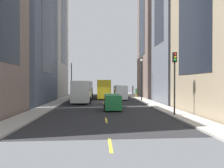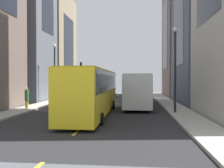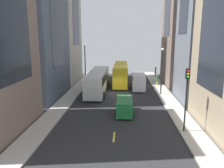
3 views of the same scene
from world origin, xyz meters
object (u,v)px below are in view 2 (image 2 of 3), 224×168
traffic_light_near_corner (81,72)px  car_green_0 (109,91)px  pedestrian_crossing_near (27,98)px  city_bus_white (137,87)px  delivery_van_white (74,92)px  streetcar_yellow (93,88)px

traffic_light_near_corner → car_green_0: bearing=138.5°
pedestrian_crossing_near → city_bus_white: bearing=60.7°
car_green_0 → traffic_light_near_corner: size_ratio=0.77×
car_green_0 → traffic_light_near_corner: traffic_light_near_corner is taller
delivery_van_white → pedestrian_crossing_near: 4.82m
car_green_0 → pedestrian_crossing_near: 16.55m
city_bus_white → traffic_light_near_corner: (9.62, -15.18, 2.12)m
streetcar_yellow → delivery_van_white: (3.00, -5.47, -0.61)m
delivery_van_white → city_bus_white: bearing=-163.9°
delivery_van_white → pedestrian_crossing_near: delivery_van_white is taller
streetcar_yellow → delivery_van_white: streetcar_yellow is taller
car_green_0 → pedestrian_crossing_near: pedestrian_crossing_near is taller
city_bus_white → streetcar_yellow: 8.15m
delivery_van_white → car_green_0: bearing=-100.6°
delivery_van_white → pedestrian_crossing_near: (3.61, 3.17, -0.35)m
streetcar_yellow → pedestrian_crossing_near: (6.62, -2.30, -0.96)m
city_bus_white → car_green_0: bearing=-67.9°
city_bus_white → delivery_van_white: size_ratio=2.39×
traffic_light_near_corner → pedestrian_crossing_near: bearing=88.5°
city_bus_white → pedestrian_crossing_near: 11.36m
delivery_van_white → car_green_0: size_ratio=1.22×
delivery_van_white → traffic_light_near_corner: 17.54m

